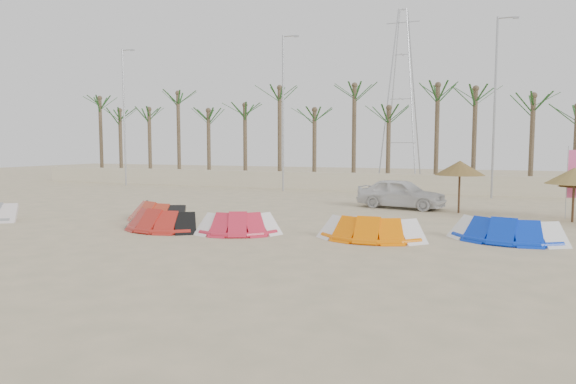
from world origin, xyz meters
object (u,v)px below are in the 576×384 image
at_px(kite_red_right, 242,222).
at_px(parasol_left, 460,168).
at_px(kite_red_mid, 164,219).
at_px(kite_orange, 372,227).
at_px(kite_red_left, 160,211).
at_px(car, 401,193).
at_px(parasol_mid, 574,176).
at_px(kite_blue, 506,228).

xyz_separation_m(kite_red_right, parasol_left, (7.11, 9.13, 1.77)).
bearing_deg(kite_red_mid, kite_orange, 7.41).
xyz_separation_m(kite_red_mid, parasol_left, (10.35, 9.47, 1.76)).
bearing_deg(kite_red_left, car, 42.33).
height_order(kite_red_right, parasol_mid, parasol_mid).
distance_m(kite_orange, car, 9.36).
xyz_separation_m(kite_red_left, kite_orange, (9.66, -1.05, 0.00)).
bearing_deg(car, kite_blue, -136.46).
distance_m(parasol_left, car, 3.37).
relative_size(kite_orange, parasol_left, 1.42).
distance_m(kite_red_right, kite_blue, 9.33).
height_order(kite_red_left, parasol_mid, parasol_mid).
bearing_deg(parasol_mid, kite_orange, -134.94).
height_order(kite_red_mid, car, car).
bearing_deg(kite_blue, car, 121.76).
relative_size(kite_red_left, parasol_mid, 1.64).
relative_size(kite_red_left, car, 0.85).
height_order(kite_red_right, parasol_left, parasol_left).
height_order(kite_orange, car, car).
relative_size(kite_red_left, parasol_left, 1.53).
distance_m(kite_red_left, kite_orange, 9.72).
bearing_deg(car, parasol_mid, -94.66).
bearing_deg(kite_red_right, parasol_mid, 33.38).
bearing_deg(parasol_left, kite_blue, -74.31).
xyz_separation_m(kite_red_mid, kite_blue, (12.32, 2.48, 0.00)).
distance_m(kite_red_mid, car, 12.77).
bearing_deg(kite_red_left, kite_red_mid, -51.37).
xyz_separation_m(kite_orange, parasol_mid, (7.07, 7.09, 1.56)).
relative_size(kite_blue, parasol_left, 1.53).
relative_size(kite_red_right, parasol_mid, 1.45).
relative_size(parasol_left, parasol_mid, 1.07).
bearing_deg(kite_red_mid, parasol_mid, 28.34).
height_order(kite_orange, parasol_mid, parasol_mid).
bearing_deg(kite_red_left, kite_red_right, -19.64).
height_order(kite_red_mid, kite_blue, same).
relative_size(kite_red_left, kite_blue, 1.00).
xyz_separation_m(kite_orange, kite_blue, (4.33, 1.44, 0.00)).
distance_m(kite_blue, parasol_mid, 6.47).
bearing_deg(kite_blue, kite_orange, -161.58).
height_order(parasol_mid, car, parasol_mid).
bearing_deg(kite_blue, kite_red_right, -166.71).
distance_m(kite_red_left, parasol_mid, 17.86).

